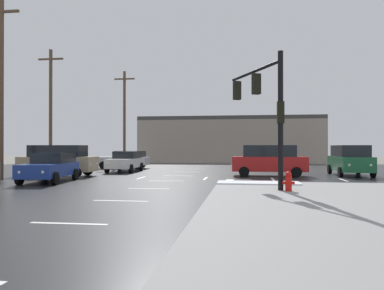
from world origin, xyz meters
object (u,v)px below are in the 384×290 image
object	(u,v)px
fire_hydrant	(289,181)
sedan_silver	(125,159)
suv_tan	(58,160)
suv_red	(269,160)
suv_green	(350,160)
sedan_blue	(51,167)
sedan_white	(126,161)
traffic_signal_mast	(265,101)
utility_pole_mid	(1,85)
utility_pole_distant	(124,116)
utility_pole_far	(51,107)

from	to	relation	value
fire_hydrant	sedan_silver	xyz separation A→B (m)	(-12.31, 17.17, 0.32)
fire_hydrant	suv_tan	bearing A→B (deg)	150.79
suv_red	suv_tan	xyz separation A→B (m)	(-13.70, -2.05, 0.00)
suv_green	sedan_blue	bearing A→B (deg)	-66.88
fire_hydrant	sedan_white	xyz separation A→B (m)	(-10.88, 12.83, 0.32)
traffic_signal_mast	utility_pole_mid	xyz separation A→B (m)	(-15.05, 3.43, 1.60)
suv_green	sedan_silver	size ratio (longest dim) A/B	1.06
sedan_blue	utility_pole_distant	world-z (taller)	utility_pole_distant
suv_green	sedan_silver	distance (m)	18.68
sedan_blue	suv_green	bearing A→B (deg)	105.68
sedan_blue	utility_pole_mid	xyz separation A→B (m)	(-3.68, 1.08, 4.71)
sedan_silver	suv_red	bearing A→B (deg)	147.23
fire_hydrant	utility_pole_far	distance (m)	23.54
utility_pole_distant	suv_red	bearing A→B (deg)	-42.98
sedan_white	utility_pole_distant	size ratio (longest dim) A/B	0.46
utility_pole_mid	utility_pole_distant	bearing A→B (deg)	84.65
suv_tan	suv_green	world-z (taller)	same
traffic_signal_mast	utility_pole_far	xyz separation A→B (m)	(-17.10, 13.02, 1.35)
suv_tan	sedan_silver	size ratio (longest dim) A/B	1.07
suv_tan	sedan_white	distance (m)	5.90
utility_pole_far	utility_pole_distant	world-z (taller)	utility_pole_far
fire_hydrant	sedan_white	world-z (taller)	sedan_white
sedan_blue	utility_pole_distant	size ratio (longest dim) A/B	0.47
suv_tan	suv_green	distance (m)	19.36
utility_pole_distant	suv_tan	bearing A→B (deg)	-88.49
suv_red	sedan_blue	xyz separation A→B (m)	(-12.11, -5.99, -0.24)
traffic_signal_mast	suv_green	world-z (taller)	traffic_signal_mast
sedan_blue	utility_pole_far	world-z (taller)	utility_pole_far
suv_tan	utility_pole_far	distance (m)	8.96
traffic_signal_mast	sedan_silver	bearing A→B (deg)	10.27
suv_tan	sedan_white	bearing A→B (deg)	57.70
suv_green	utility_pole_far	bearing A→B (deg)	-97.71
suv_tan	utility_pole_distant	world-z (taller)	utility_pole_distant
sedan_blue	utility_pole_distant	bearing A→B (deg)	179.49
sedan_white	suv_green	xyz separation A→B (m)	(16.16, -1.94, 0.24)
utility_pole_far	utility_pole_distant	xyz separation A→B (m)	(3.74, 8.46, -0.13)
suv_red	suv_tan	distance (m)	13.86
suv_green	sedan_white	bearing A→B (deg)	-95.85
sedan_silver	utility_pole_far	distance (m)	7.69
sedan_white	suv_green	bearing A→B (deg)	81.79
suv_tan	utility_pole_mid	xyz separation A→B (m)	(-2.09, -2.87, 4.48)
sedan_white	utility_pole_distant	distance (m)	11.47
suv_tan	utility_pole_far	world-z (taller)	utility_pole_far
traffic_signal_mast	suv_red	xyz separation A→B (m)	(0.75, 8.34, -2.88)
suv_green	utility_pole_mid	size ratio (longest dim) A/B	0.46
traffic_signal_mast	utility_pole_far	distance (m)	21.54
fire_hydrant	utility_pole_mid	world-z (taller)	utility_pole_mid
suv_red	utility_pole_far	bearing A→B (deg)	-14.03
fire_hydrant	utility_pole_distant	xyz separation A→B (m)	(-14.21, 22.91, 4.66)
sedan_white	utility_pole_mid	distance (m)	10.54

